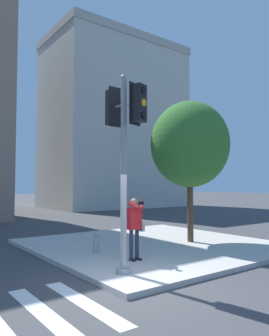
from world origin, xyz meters
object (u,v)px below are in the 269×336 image
Objects in this scene: street_tree at (190,145)px; fire_hydrant at (96,242)px; person_photographer at (135,223)px; traffic_signal_pole at (125,139)px.

street_tree is 5.11m from fire_hydrant.
person_photographer is at bearing -161.54° from street_tree.
traffic_signal_pole is 2.60m from person_photographer.
street_tree is at bearing 18.46° from person_photographer.
traffic_signal_pole reaches higher than fire_hydrant.
traffic_signal_pole is at bearing -104.19° from fire_hydrant.
street_tree reaches higher than person_photographer.
street_tree is (3.47, 1.16, 2.61)m from person_photographer.
traffic_signal_pole is 7.04× the size of fire_hydrant.
traffic_signal_pole is at bearing -154.95° from street_tree.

